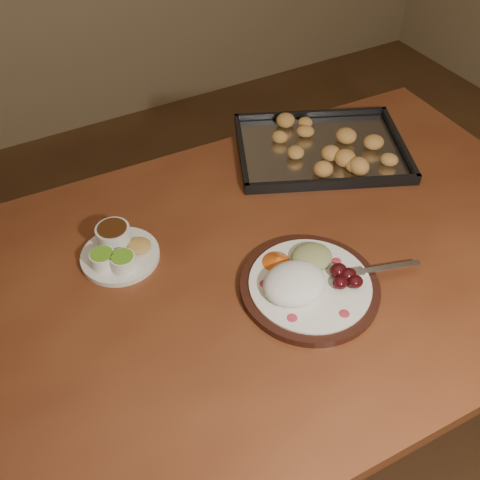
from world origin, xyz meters
TOP-DOWN VIEW (x-y plane):
  - ground at (0.00, 0.00)m, footprint 4.00×4.00m
  - dining_table at (-0.19, 0.12)m, footprint 1.53×0.95m
  - dinner_plate at (-0.14, 0.02)m, footprint 0.37×0.28m
  - condiment_saucer at (-0.44, 0.28)m, footprint 0.17×0.17m
  - baking_tray at (0.15, 0.39)m, footprint 0.52×0.46m

SIDE VIEW (x-z plane):
  - ground at x=0.00m, z-range 0.00..0.00m
  - dining_table at x=-0.19m, z-range 0.28..1.03m
  - baking_tray at x=0.15m, z-range 0.74..0.79m
  - dinner_plate at x=-0.14m, z-range 0.74..0.80m
  - condiment_saucer at x=-0.44m, z-range 0.74..0.80m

